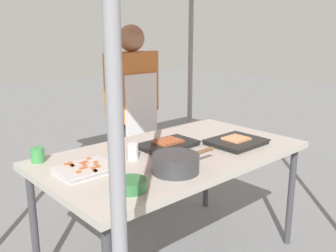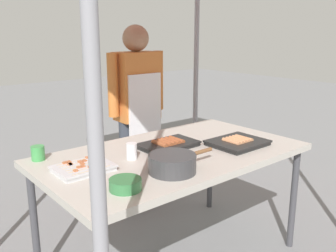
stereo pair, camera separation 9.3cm
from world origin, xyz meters
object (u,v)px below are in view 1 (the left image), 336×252
drink_cup_by_wok (38,155)px  vendor_woman (133,105)px  tray_grilled_sausages (168,144)px  condiment_bowl (131,185)px  drink_cup_near_edge (133,152)px  tray_meat_skewers (86,169)px  tray_pork_links (236,142)px  cooking_wok (176,163)px  stall_table (173,160)px

drink_cup_by_wok → vendor_woman: (0.99, 0.43, 0.09)m
tray_grilled_sausages → vendor_woman: bearing=69.4°
condiment_bowl → drink_cup_near_edge: (0.26, 0.33, 0.02)m
tray_grilled_sausages → drink_cup_near_edge: size_ratio=3.89×
tray_meat_skewers → drink_cup_near_edge: 0.30m
condiment_bowl → tray_meat_skewers: bearing=96.9°
tray_meat_skewers → condiment_bowl: 0.34m
tray_meat_skewers → condiment_bowl: size_ratio=1.93×
vendor_woman → tray_pork_links: bearing=96.0°
tray_pork_links → cooking_wok: cooking_wok is taller
stall_table → tray_pork_links: (0.40, -0.16, 0.07)m
tray_pork_links → stall_table: bearing=157.6°
drink_cup_by_wok → vendor_woman: size_ratio=0.05×
stall_table → drink_cup_near_edge: size_ratio=17.13×
tray_pork_links → vendor_woman: vendor_woman is taller
tray_grilled_sausages → drink_cup_by_wok: (-0.72, 0.29, 0.02)m
drink_cup_near_edge → vendor_woman: (0.57, 0.75, 0.09)m
tray_grilled_sausages → vendor_woman: 0.77m
tray_pork_links → drink_cup_near_edge: (-0.67, 0.21, 0.03)m
cooking_wok → condiment_bowl: size_ratio=2.70×
tray_grilled_sausages → vendor_woman: (0.27, 0.71, 0.11)m
cooking_wok → stall_table: bearing=48.9°
stall_table → tray_grilled_sausages: 0.11m
tray_grilled_sausages → drink_cup_near_edge: (-0.30, -0.03, 0.03)m
tray_meat_skewers → drink_cup_by_wok: size_ratio=3.54×
cooking_wok → vendor_woman: bearing=63.7°
tray_meat_skewers → drink_cup_by_wok: drink_cup_by_wok is taller
tray_grilled_sausages → condiment_bowl: 0.67m
tray_pork_links → vendor_woman: 0.97m
stall_table → vendor_woman: bearing=69.5°
tray_pork_links → vendor_woman: size_ratio=0.23×
stall_table → cooking_wok: bearing=-131.1°
tray_pork_links → drink_cup_near_edge: 0.70m
stall_table → cooking_wok: (-0.22, -0.26, 0.10)m
tray_grilled_sausages → tray_pork_links: tray_grilled_sausages is taller
cooking_wok → vendor_woman: size_ratio=0.27×
drink_cup_near_edge → vendor_woman: size_ratio=0.06×
stall_table → tray_meat_skewers: 0.58m
cooking_wok → condiment_bowl: 0.31m
vendor_woman → drink_cup_by_wok: bearing=23.4°
cooking_wok → tray_pork_links: bearing=8.3°
stall_table → drink_cup_near_edge: bearing=169.7°
tray_pork_links → condiment_bowl: (-0.93, -0.12, 0.01)m
cooking_wok → drink_cup_by_wok: 0.78m
condiment_bowl → drink_cup_near_edge: bearing=51.7°
tray_pork_links → vendor_woman: bearing=96.0°
tray_meat_skewers → condiment_bowl: bearing=-83.1°
tray_meat_skewers → tray_pork_links: size_ratio=0.85×
condiment_bowl → vendor_woman: bearing=52.5°
stall_table → condiment_bowl: 0.61m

